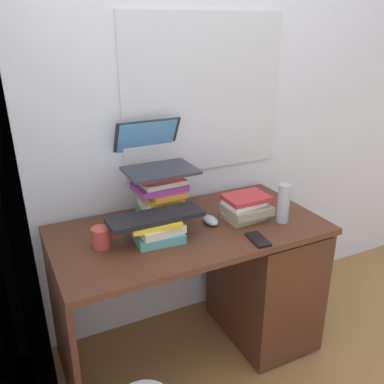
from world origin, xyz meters
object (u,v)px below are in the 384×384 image
book_stack_side (246,207)px  keyboard (156,217)px  cell_phone (258,239)px  mug (102,237)px  desk (246,274)px  book_stack_keyboard_riser (157,229)px  water_bottle (284,204)px  laptop (154,157)px  book_stack_tall (161,196)px  computer_mouse (211,220)px

book_stack_side → keyboard: 0.48m
cell_phone → mug: bearing=165.0°
desk → book_stack_side: book_stack_side is taller
book_stack_keyboard_riser → keyboard: (-0.00, 0.00, 0.06)m
water_bottle → cell_phone: 0.25m
book_stack_keyboard_riser → laptop: 0.37m
desk → book_stack_keyboard_riser: size_ratio=5.27×
book_stack_keyboard_riser → book_stack_side: book_stack_side is taller
book_stack_tall → keyboard: size_ratio=0.58×
desk → book_stack_tall: size_ratio=5.22×
book_stack_tall → mug: bearing=-157.0°
book_stack_side → laptop: (-0.37, 0.25, 0.24)m
laptop → water_bottle: 0.66m
desk → book_stack_tall: bearing=156.7°
book_stack_tall → computer_mouse: size_ratio=2.35×
book_stack_keyboard_riser → book_stack_tall: bearing=62.7°
cell_phone → laptop: bearing=129.2°
desk → water_bottle: water_bottle is taller
water_bottle → book_stack_tall: bearing=150.6°
book_stack_keyboard_riser → computer_mouse: bearing=6.6°
laptop → desk: bearing=-31.7°
desk → laptop: 0.79m
book_stack_side → mug: bearing=177.2°
book_stack_keyboard_riser → cell_phone: bearing=-27.4°
book_stack_tall → cell_phone: bearing=-52.8°
mug → water_bottle: bearing=-9.8°
water_bottle → cell_phone: (-0.21, -0.11, -0.09)m
computer_mouse → mug: 0.52m
desk → cell_phone: cell_phone is taller
book_stack_keyboard_riser → water_bottle: (0.61, -0.10, 0.05)m
keyboard → book_stack_keyboard_riser: bearing=-39.2°
book_stack_keyboard_riser → keyboard: size_ratio=0.58×
desk → keyboard: (-0.50, -0.01, 0.44)m
keyboard → mug: 0.25m
book_stack_side → mug: size_ratio=1.84×
cell_phone → computer_mouse: bearing=121.3°
book_stack_tall → computer_mouse: (0.19, -0.16, -0.10)m
keyboard → water_bottle: size_ratio=2.20×
computer_mouse → cell_phone: (0.11, -0.24, -0.01)m
laptop → book_stack_side: bearing=-34.0°
laptop → water_bottle: bearing=-35.4°
book_stack_keyboard_riser → mug: bearing=168.8°
laptop → computer_mouse: laptop is taller
mug → laptop: bearing=32.7°
water_bottle → laptop: bearing=144.6°
book_stack_tall → computer_mouse: bearing=-39.3°
keyboard → desk: bearing=1.1°
desk → mug: size_ratio=10.74×
laptop → computer_mouse: (0.19, -0.23, -0.28)m
laptop → computer_mouse: size_ratio=3.39×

